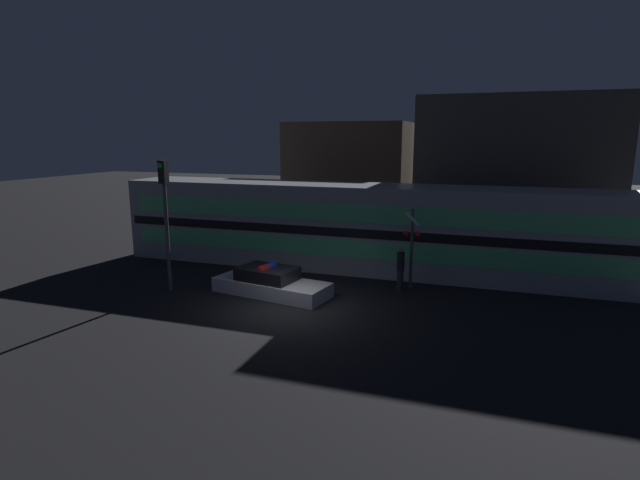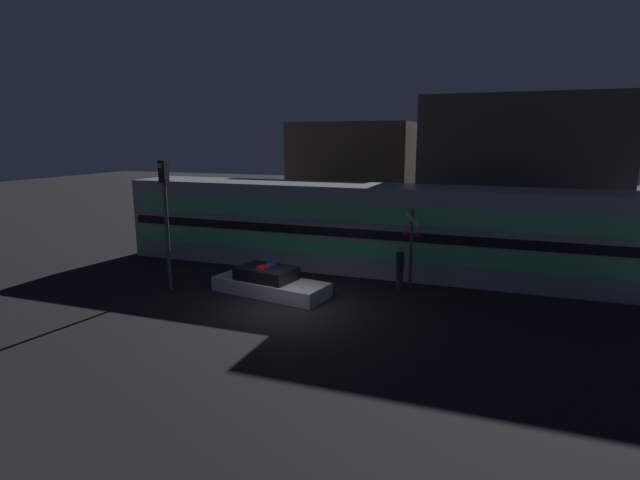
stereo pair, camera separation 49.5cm
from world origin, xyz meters
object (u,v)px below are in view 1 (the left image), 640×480
at_px(police_car, 271,283).
at_px(pedestrian, 400,268).
at_px(train, 361,227).
at_px(crossing_signal_near, 412,244).
at_px(traffic_light_corner, 165,206).

bearing_deg(police_car, pedestrian, 33.27).
height_order(train, police_car, train).
xyz_separation_m(crossing_signal_near, traffic_light_corner, (-9.28, -3.47, 1.60)).
bearing_deg(pedestrian, crossing_signal_near, 49.03).
xyz_separation_m(pedestrian, crossing_signal_near, (0.35, 0.41, 0.96)).
bearing_deg(police_car, traffic_light_corner, -157.13).
bearing_deg(traffic_light_corner, train, 42.66).
bearing_deg(crossing_signal_near, traffic_light_corner, -159.51).
bearing_deg(traffic_light_corner, police_car, 13.12).
xyz_separation_m(police_car, pedestrian, (4.84, 2.11, 0.51)).
distance_m(police_car, traffic_light_corner, 5.20).
xyz_separation_m(police_car, traffic_light_corner, (-4.08, -0.95, 3.07)).
bearing_deg(train, pedestrian, -50.24).
bearing_deg(crossing_signal_near, pedestrian, -130.97).
relative_size(train, crossing_signal_near, 7.13).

